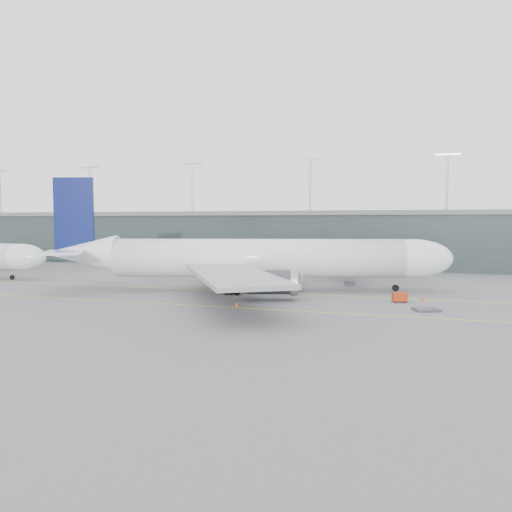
# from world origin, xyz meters

# --- Properties ---
(ground) EXTENTS (320.00, 320.00, 0.00)m
(ground) POSITION_xyz_m (0.00, 0.00, 0.00)
(ground) COLOR slate
(ground) RESTS_ON ground
(taxiline_a) EXTENTS (160.00, 0.25, 0.02)m
(taxiline_a) POSITION_xyz_m (0.00, -4.00, 0.01)
(taxiline_a) COLOR yellow
(taxiline_a) RESTS_ON ground
(taxiline_b) EXTENTS (160.00, 0.25, 0.02)m
(taxiline_b) POSITION_xyz_m (0.00, -20.00, 0.01)
(taxiline_b) COLOR yellow
(taxiline_b) RESTS_ON ground
(taxiline_lead_main) EXTENTS (0.25, 60.00, 0.02)m
(taxiline_lead_main) POSITION_xyz_m (5.00, 20.00, 0.01)
(taxiline_lead_main) COLOR yellow
(taxiline_lead_main) RESTS_ON ground
(terminal) EXTENTS (240.00, 36.00, 29.00)m
(terminal) POSITION_xyz_m (-0.00, 58.00, 7.62)
(terminal) COLOR #1F2A2A
(terminal) RESTS_ON ground
(main_aircraft) EXTENTS (71.25, 65.60, 20.26)m
(main_aircraft) POSITION_xyz_m (4.95, -2.37, 5.69)
(main_aircraft) COLOR white
(main_aircraft) RESTS_ON ground
(jet_bridge) EXTENTS (12.57, 42.88, 6.25)m
(jet_bridge) POSITION_xyz_m (18.46, 23.48, 4.68)
(jet_bridge) COLOR #2E2F34
(jet_bridge) RESTS_ON ground
(gse_cart) EXTENTS (2.51, 1.98, 1.50)m
(gse_cart) POSITION_xyz_m (29.90, -7.94, 0.83)
(gse_cart) COLOR #A32A0B
(gse_cart) RESTS_ON ground
(baggage_dolly) EXTENTS (4.02, 3.66, 0.33)m
(baggage_dolly) POSITION_xyz_m (33.58, -14.61, 0.20)
(baggage_dolly) COLOR #38383D
(baggage_dolly) RESTS_ON ground
(uld_a) EXTENTS (2.19, 1.91, 1.71)m
(uld_a) POSITION_xyz_m (-3.88, 10.99, 0.90)
(uld_a) COLOR #3B3C41
(uld_a) RESTS_ON ground
(uld_b) EXTENTS (2.22, 1.99, 1.69)m
(uld_b) POSITION_xyz_m (-1.89, 10.35, 0.89)
(uld_b) COLOR #3B3C41
(uld_b) RESTS_ON ground
(uld_c) EXTENTS (2.02, 1.64, 1.80)m
(uld_c) POSITION_xyz_m (0.89, 10.46, 0.94)
(uld_c) COLOR #3B3C41
(uld_c) RESTS_ON ground
(cone_nose) EXTENTS (0.44, 0.44, 0.70)m
(cone_nose) POSITION_xyz_m (33.35, -4.93, 0.35)
(cone_nose) COLOR red
(cone_nose) RESTS_ON ground
(cone_wing_stbd) EXTENTS (0.39, 0.39, 0.62)m
(cone_wing_stbd) POSITION_xyz_m (7.11, -18.85, 0.31)
(cone_wing_stbd) COLOR #F4600D
(cone_wing_stbd) RESTS_ON ground
(cone_wing_port) EXTENTS (0.39, 0.39, 0.62)m
(cone_wing_port) POSITION_xyz_m (9.65, 9.69, 0.31)
(cone_wing_port) COLOR orange
(cone_wing_port) RESTS_ON ground
(cone_tail) EXTENTS (0.43, 0.43, 0.69)m
(cone_tail) POSITION_xyz_m (-10.55, -12.09, 0.34)
(cone_tail) COLOR #DE5E0C
(cone_tail) RESTS_ON ground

